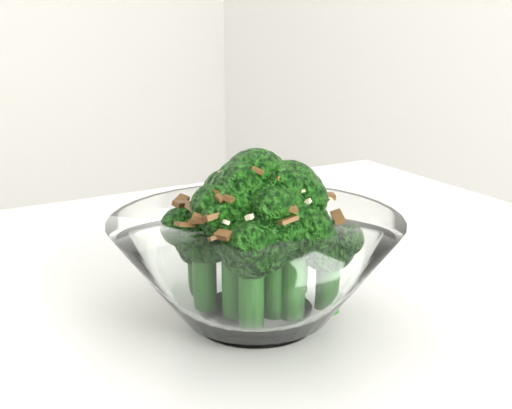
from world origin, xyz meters
The scene contains 1 object.
broccoli_dish centered at (-0.20, 0.06, 0.80)m, with size 0.20×0.20×0.12m.
Camera 1 is at (0.12, -0.32, 0.97)m, focal length 55.00 mm.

